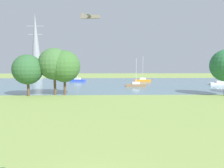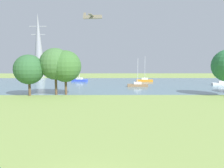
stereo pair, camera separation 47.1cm
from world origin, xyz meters
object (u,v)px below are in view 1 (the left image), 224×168
at_px(sailboat_orange, 143,80).
at_px(electricity_pylon, 36,46).
at_px(light_aircraft, 90,17).
at_px(sailboat_white, 220,83).
at_px(tree_west_near, 54,64).
at_px(sailboat_brown, 136,85).
at_px(sailboat_blue, 77,80).
at_px(tree_west_far, 64,66).
at_px(tree_east_far, 28,70).

distance_m(sailboat_orange, electricity_pylon, 42.88).
bearing_deg(light_aircraft, sailboat_white, -31.75).
bearing_deg(light_aircraft, tree_west_near, -95.86).
bearing_deg(sailboat_orange, tree_west_near, -127.90).
distance_m(sailboat_brown, light_aircraft, 33.87).
xyz_separation_m(sailboat_brown, sailboat_blue, (-15.84, 13.97, -0.01)).
relative_size(tree_west_near, tree_west_far, 1.05).
height_order(sailboat_brown, light_aircraft, light_aircraft).
xyz_separation_m(sailboat_white, light_aircraft, (-34.24, 21.19, 20.52)).
bearing_deg(tree_east_far, light_aircraft, 77.86).
height_order(sailboat_brown, sailboat_orange, sailboat_orange).
distance_m(sailboat_brown, tree_west_far, 19.79).
relative_size(sailboat_white, sailboat_orange, 0.92).
bearing_deg(sailboat_blue, light_aircraft, 71.55).
relative_size(tree_west_far, electricity_pylon, 0.34).
distance_m(sailboat_blue, tree_west_near, 27.10).
bearing_deg(sailboat_orange, sailboat_blue, 177.45).
relative_size(sailboat_brown, light_aircraft, 0.80).
distance_m(sailboat_white, light_aircraft, 45.20).
bearing_deg(tree_east_far, sailboat_white, 21.24).
height_order(tree_east_far, tree_west_far, tree_west_far).
distance_m(sailboat_brown, sailboat_blue, 21.12).
height_order(sailboat_brown, sailboat_blue, sailboat_brown).
distance_m(sailboat_white, sailboat_orange, 20.76).
bearing_deg(light_aircraft, tree_east_far, -102.14).
bearing_deg(sailboat_white, light_aircraft, 148.25).
bearing_deg(sailboat_blue, sailboat_brown, -41.42).
xyz_separation_m(sailboat_brown, electricity_pylon, (-33.43, 31.15, 11.42)).
bearing_deg(sailboat_orange, electricity_pylon, 154.10).
relative_size(sailboat_blue, sailboat_orange, 0.75).
xyz_separation_m(sailboat_brown, sailboat_white, (21.69, 2.66, 0.00)).
height_order(tree_west_near, tree_west_far, tree_west_near).
height_order(sailboat_white, sailboat_blue, sailboat_white).
xyz_separation_m(sailboat_brown, tree_west_near, (-16.29, -12.64, 5.08)).
bearing_deg(sailboat_blue, sailboat_white, -16.78).
distance_m(sailboat_white, tree_east_far, 45.61).
relative_size(sailboat_brown, sailboat_orange, 0.89).
height_order(sailboat_brown, sailboat_white, sailboat_white).
bearing_deg(sailboat_white, tree_west_far, -157.14).
relative_size(sailboat_orange, tree_west_near, 0.90).
bearing_deg(sailboat_brown, sailboat_blue, 138.58).
xyz_separation_m(tree_west_near, electricity_pylon, (-17.14, 43.80, 6.34)).
height_order(sailboat_orange, tree_west_near, tree_west_near).
bearing_deg(tree_east_far, tree_west_near, 14.80).
xyz_separation_m(sailboat_blue, tree_west_near, (-0.45, -26.62, 5.09)).
distance_m(sailboat_white, sailboat_blue, 39.20).
bearing_deg(light_aircraft, tree_west_far, -93.11).
bearing_deg(tree_east_far, electricity_pylon, 105.88).
distance_m(sailboat_white, tree_west_far, 39.58).
distance_m(sailboat_brown, tree_west_near, 21.24).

